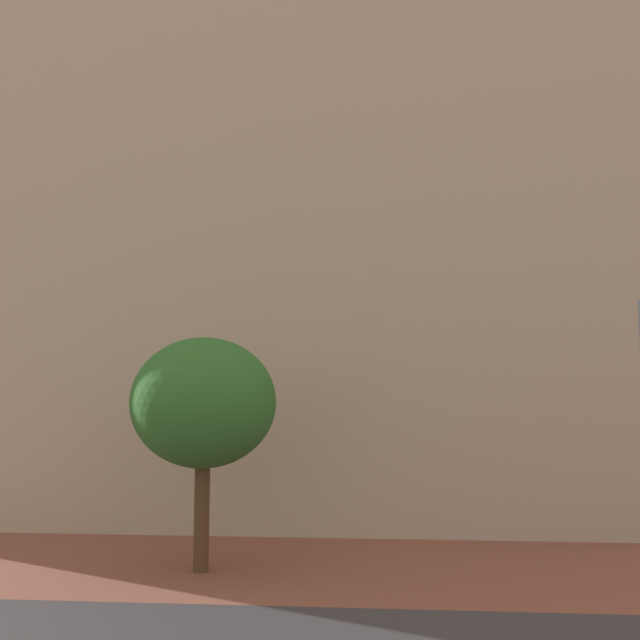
% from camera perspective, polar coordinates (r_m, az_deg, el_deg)
% --- Properties ---
extents(landmark_building, '(26.62, 14.77, 36.13)m').
position_cam_1_polar(landmark_building, '(29.80, -2.30, 8.37)').
color(landmark_building, '#B2A893').
rests_on(landmark_building, ground_plane).
extents(tree_curb_far, '(3.52, 3.52, 5.58)m').
position_cam_1_polar(tree_curb_far, '(17.60, -9.32, -6.61)').
color(tree_curb_far, '#4C3823').
rests_on(tree_curb_far, ground_plane).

